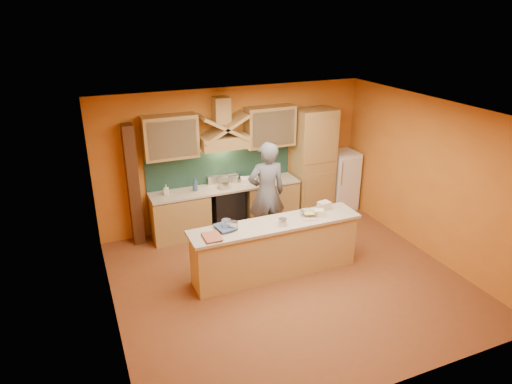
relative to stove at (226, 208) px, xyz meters
name	(u,v)px	position (x,y,z in m)	size (l,w,h in m)	color
floor	(288,280)	(0.30, -2.20, -0.45)	(5.50, 5.00, 0.01)	brown
ceiling	(293,113)	(0.30, -2.20, 2.35)	(5.50, 5.00, 0.01)	white
wall_back	(234,157)	(0.30, 0.30, 0.95)	(5.50, 0.02, 2.80)	#C57226
wall_front	(396,289)	(0.30, -4.70, 0.95)	(5.50, 0.02, 2.80)	#C57226
wall_left	(105,235)	(-2.45, -2.20, 0.95)	(0.02, 5.00, 2.80)	#C57226
wall_right	(430,179)	(3.05, -2.20, 0.95)	(0.02, 5.00, 2.80)	#C57226
base_cabinet_left	(180,217)	(-0.95, 0.00, -0.02)	(1.10, 0.60, 0.86)	#AD894F
base_cabinet_right	(269,202)	(0.95, 0.00, -0.02)	(1.10, 0.60, 0.86)	#AD894F
counter_top	(226,187)	(0.00, 0.00, 0.45)	(3.00, 0.62, 0.04)	#B3AA97
stove	(226,208)	(0.00, 0.00, 0.00)	(0.60, 0.58, 0.90)	black
backsplash	(221,166)	(0.00, 0.28, 0.80)	(3.00, 0.03, 0.70)	#17342D
range_hood	(224,142)	(0.00, 0.05, 1.37)	(0.92, 0.50, 0.24)	#AD894F
hood_chimney	(221,110)	(0.00, 0.15, 1.95)	(0.30, 0.30, 0.50)	#AD894F
upper_cabinet_left	(170,137)	(-1.00, 0.12, 1.55)	(1.00, 0.35, 0.80)	#AD894F
upper_cabinet_right	(270,126)	(1.00, 0.12, 1.55)	(1.00, 0.35, 0.80)	#AD894F
pantry_column	(313,163)	(1.95, 0.00, 0.70)	(0.80, 0.60, 2.30)	#AD894F
fridge	(342,180)	(2.70, 0.00, 0.20)	(0.58, 0.60, 1.30)	white
trim_column_left	(133,186)	(-1.75, 0.15, 0.70)	(0.20, 0.30, 2.30)	#472816
island_body	(275,250)	(0.20, -1.90, -0.01)	(2.80, 0.55, 0.88)	tan
island_top	(276,224)	(0.20, -1.90, 0.47)	(2.90, 0.62, 0.05)	#B3AA97
person	(266,193)	(0.52, -0.79, 0.54)	(0.72, 0.47, 1.98)	slate
pot_large	(224,185)	(-0.04, -0.04, 0.52)	(0.25, 0.25, 0.15)	silver
pot_small	(234,179)	(0.23, 0.17, 0.53)	(0.20, 0.20, 0.16)	#B5B6BC
soap_bottle_a	(166,190)	(-1.17, 0.03, 0.57)	(0.09, 0.09, 0.20)	silver
soap_bottle_b	(195,184)	(-0.61, 0.02, 0.60)	(0.10, 0.10, 0.27)	#2F5482
bowl_back	(263,178)	(0.82, 0.06, 0.51)	(0.25, 0.25, 0.08)	silver
dish_rack	(248,180)	(0.48, 0.03, 0.52)	(0.28, 0.22, 0.10)	white
book_lower	(204,239)	(-1.05, -2.00, 0.51)	(0.26, 0.35, 0.03)	#A15439
book_upper	(217,229)	(-0.77, -1.81, 0.53)	(0.25, 0.35, 0.03)	#3E5889
jar_large	(226,224)	(-0.62, -1.80, 0.58)	(0.15, 0.15, 0.16)	white
jar_small	(234,226)	(-0.51, -1.85, 0.56)	(0.13, 0.13, 0.13)	white
kitchen_scale	(283,223)	(0.26, -2.02, 0.54)	(0.11, 0.11, 0.09)	silver
mixing_bowl	(309,213)	(0.85, -1.85, 0.53)	(0.29, 0.29, 0.07)	white
cloth	(310,218)	(0.78, -1.98, 0.50)	(0.24, 0.18, 0.02)	#C6ABA3
grocery_bag_a	(324,205)	(1.20, -1.73, 0.56)	(0.20, 0.16, 0.13)	beige
grocery_bag_b	(319,213)	(0.98, -1.93, 0.55)	(0.17, 0.13, 0.10)	#EAE8C0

